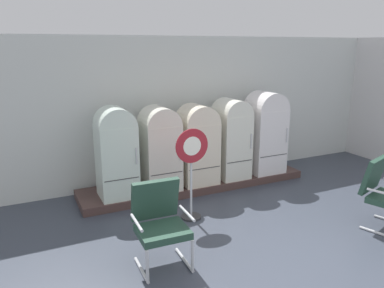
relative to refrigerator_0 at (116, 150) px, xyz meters
name	(u,v)px	position (x,y,z in m)	size (l,w,h in m)	color
ground	(301,268)	(1.54, -2.88, -0.99)	(12.00, 10.00, 0.05)	#383E4A
back_wall	(181,109)	(1.54, 0.78, 0.47)	(11.76, 0.12, 2.84)	silver
display_plinth	(195,183)	(1.54, 0.14, -0.89)	(4.41, 0.95, 0.14)	#4A3431
refrigerator_0	(116,150)	(0.00, 0.00, 0.00)	(0.63, 0.61, 1.55)	silver
refrigerator_1	(160,146)	(0.79, 0.02, -0.03)	(0.63, 0.66, 1.50)	silver
refrigerator_2	(197,142)	(1.52, 0.02, -0.04)	(0.67, 0.64, 1.48)	beige
refrigerator_3	(231,136)	(2.27, 0.04, 0.00)	(0.59, 0.68, 1.54)	silver
refrigerator_4	(265,130)	(3.05, 0.03, 0.04)	(0.69, 0.67, 1.63)	white
armchair_left	(160,219)	(0.00, -2.03, -0.38)	(0.69, 0.66, 1.06)	silver
armchair_right	(384,190)	(3.35, -2.54, -0.38)	(0.79, 0.80, 1.06)	silver
sign_stand	(192,172)	(0.89, -1.07, -0.19)	(0.53, 0.32, 1.46)	#2D2D30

